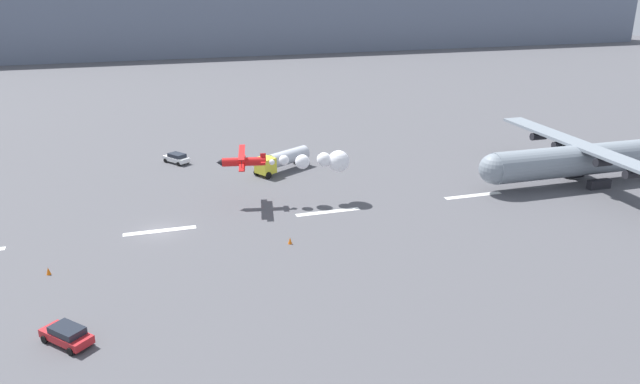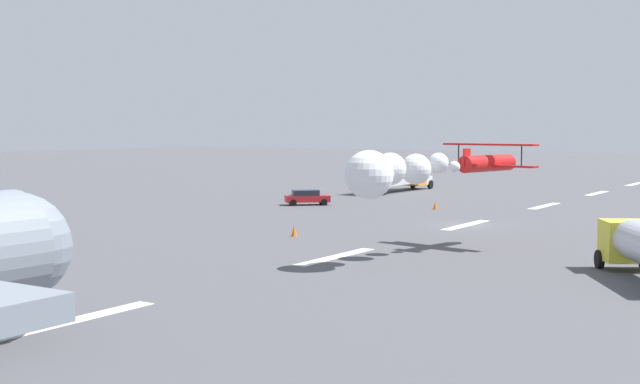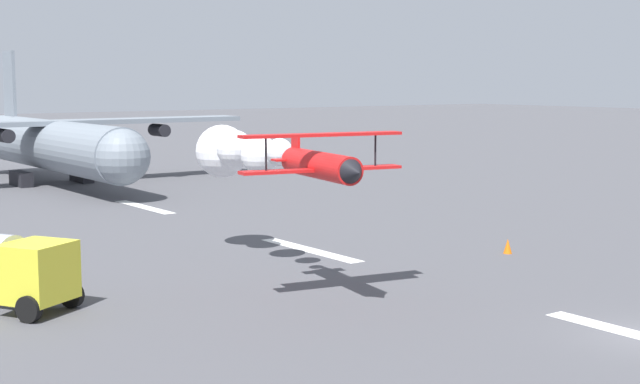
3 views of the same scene
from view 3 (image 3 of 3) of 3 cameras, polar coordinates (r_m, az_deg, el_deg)
name	(u,v)px [view 3 (image 3 of 3)]	position (r m, az deg, el deg)	size (l,w,h in m)	color
runway_stripe_4	(310,250)	(46.90, -0.63, -3.67)	(8.00, 0.90, 0.01)	white
runway_stripe_5	(144,207)	(63.87, -11.00, -0.93)	(8.00, 0.90, 0.01)	white
cargo_transport_plane	(60,144)	(77.50, -16.03, 2.89)	(29.24, 34.06, 11.42)	gray
stunt_biplane_red	(248,153)	(42.98, -4.54, 2.43)	(16.26, 7.01, 2.89)	red
traffic_cone_far	(508,246)	(46.91, 11.73, -3.36)	(0.44, 0.44, 0.75)	orange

